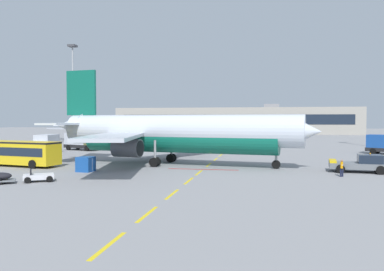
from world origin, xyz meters
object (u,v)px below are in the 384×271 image
Objects in this scene: pushback_tug at (361,164)px; ground_crew_worker at (342,167)px; airliner_mid_left at (96,128)px; uld_cargo_container at (86,164)px; apron_shuttle_bus at (14,151)px; airliner_foreground at (174,133)px; fuel_service_truck at (45,144)px; apron_light_mast_near at (73,82)px; ground_power_truck at (81,141)px.

pushback_tug is 4.68m from ground_crew_worker.
uld_cargo_container is (27.43, -63.21, -2.43)m from airliner_mid_left.
airliner_foreground is at bearing 14.27° from apron_shuttle_bus.
ground_crew_worker is at bearing -3.31° from apron_shuttle_bus.
uld_cargo_container is (10.83, -3.23, -0.95)m from apron_shuttle_bus.
airliner_mid_left is at bearing 104.07° from fuel_service_truck.
apron_shuttle_bus is (16.61, -59.98, -1.48)m from airliner_mid_left.
fuel_service_truck is 4.29× the size of ground_crew_worker.
apron_light_mast_near is (-25.86, 46.94, 13.79)m from uld_cargo_container.
fuel_service_truck is at bearing 109.30° from apron_shuttle_bus.
ground_crew_worker is (53.87, -62.14, -2.27)m from airliner_mid_left.
airliner_mid_left reaches higher than uld_cargo_container.
apron_shuttle_bus is 37.33m from ground_crew_worker.
pushback_tug is at bearing -45.87° from airliner_mid_left.
apron_shuttle_bus is at bearing -82.13° from ground_power_truck.
apron_light_mast_near reaches higher than ground_power_truck.
fuel_service_truck is 0.31× the size of apron_light_mast_near.
ground_power_truck is at bearing 138.59° from airliner_foreground.
pushback_tug is 3.58× the size of uld_cargo_container.
uld_cargo_container is at bearing -62.71° from ground_power_truck.
ground_crew_worker reaches higher than uld_cargo_container.
apron_shuttle_bus is at bearing -70.70° from fuel_service_truck.
ground_power_truck is 30.94m from uld_cargo_container.
apron_light_mast_near is at bearing 130.93° from airliner_foreground.
fuel_service_truck is 25.12m from uld_cargo_container.
ground_power_truck is (-3.35, 24.26, -0.10)m from apron_shuttle_bus.
ground_crew_worker is at bearing -49.08° from airliner_mid_left.
airliner_mid_left is (-56.55, 58.30, 2.33)m from pushback_tug.
apron_light_mast_near is (-11.68, 19.46, 12.94)m from ground_power_truck.
fuel_service_truck and ground_power_truck have the same top height.
fuel_service_truck is (-5.54, 15.81, -0.10)m from apron_shuttle_bus.
airliner_mid_left is 1.22× the size of apron_light_mast_near.
pushback_tug is 0.22× the size of airliner_mid_left.
pushback_tug is (21.20, -3.08, -3.05)m from airliner_foreground.
ground_crew_worker is (-2.68, -3.84, 0.06)m from pushback_tug.
ground_power_truck is (2.18, 8.45, 0.00)m from fuel_service_truck.
pushback_tug reaches higher than ground_crew_worker.
apron_shuttle_bus is 47.98m from apron_light_mast_near.
ground_power_truck is 48.45m from ground_crew_worker.
uld_cargo_container is (-26.43, -1.07, -0.16)m from ground_crew_worker.
airliner_mid_left reaches higher than fuel_service_truck.
airliner_mid_left is at bearing 105.47° from apron_shuttle_bus.
ground_power_truck is at bearing -69.65° from airliner_mid_left.
fuel_service_truck is at bearing 162.75° from pushback_tug.
airliner_foreground is at bearing 45.28° from uld_cargo_container.
airliner_foreground is at bearing -57.37° from airliner_mid_left.
apron_light_mast_near reaches higher than airliner_mid_left.
ground_crew_worker is 70.88m from apron_light_mast_near.
apron_shuttle_bus is at bearing 163.40° from uld_cargo_container.
airliner_mid_left is at bearing 134.13° from pushback_tug.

